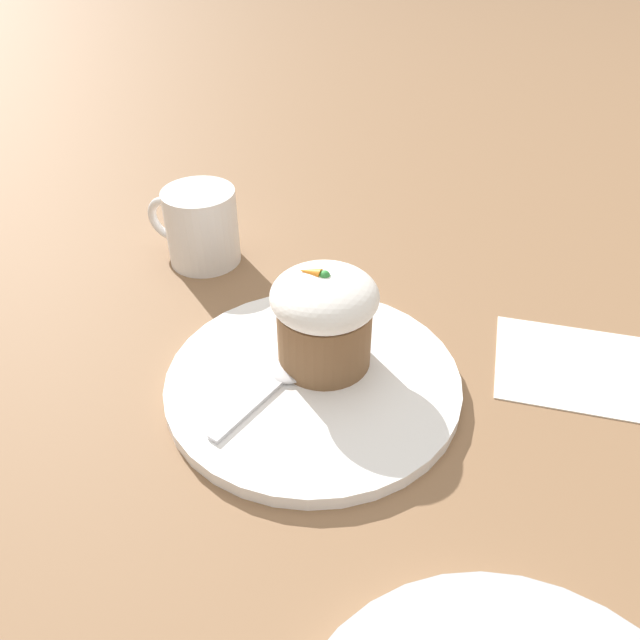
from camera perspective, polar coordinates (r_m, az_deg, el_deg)
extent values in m
plane|color=#846042|center=(0.53, -0.62, -6.15)|extent=(4.00, 4.00, 0.00)
cylinder|color=white|center=(0.52, -0.63, -5.66)|extent=(0.25, 0.25, 0.01)
cylinder|color=brown|center=(0.52, 0.00, -1.21)|extent=(0.08, 0.08, 0.06)
ellipsoid|color=white|center=(0.50, 0.00, 2.29)|extent=(0.09, 0.09, 0.04)
cone|color=orange|center=(0.49, -0.93, 4.37)|extent=(0.02, 0.01, 0.01)
sphere|color=green|center=(0.48, 0.16, 4.10)|extent=(0.01, 0.01, 0.01)
cube|color=silver|center=(0.50, -6.33, -7.78)|extent=(0.03, 0.09, 0.00)
ellipsoid|color=silver|center=(0.53, -2.26, -4.07)|extent=(0.04, 0.05, 0.01)
cylinder|color=white|center=(0.68, -10.74, 8.38)|extent=(0.08, 0.08, 0.08)
torus|color=white|center=(0.70, -13.70, 8.98)|extent=(0.05, 0.01, 0.05)
cube|color=white|center=(0.59, 22.29, -3.94)|extent=(0.15, 0.14, 0.00)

